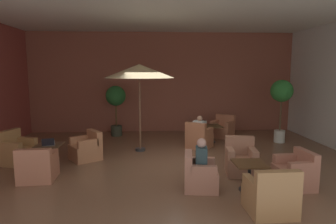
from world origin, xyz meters
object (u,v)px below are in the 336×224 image
at_px(cafe_table_front_left, 50,150).
at_px(cafe_table_front_right, 249,170).
at_px(armchair_front_right_east, 271,197).
at_px(iced_drink_cup, 53,143).
at_px(open_laptop, 48,144).
at_px(potted_tree_mid_left, 116,101).
at_px(patron_by_window, 201,156).
at_px(armchair_front_right_west, 241,160).
at_px(patio_umbrella_tall_red, 139,71).
at_px(armchair_mid_center_east, 223,129).
at_px(armchair_front_left_north, 17,151).
at_px(armchair_front_left_east, 38,167).
at_px(armchair_mid_center_north, 199,138).
at_px(cafe_table_mid_center, 211,129).
at_px(patron_blue_shirt, 200,127).
at_px(armchair_front_left_south, 87,149).
at_px(potted_tree_left_corner, 281,96).
at_px(armchair_front_right_south, 295,173).
at_px(armchair_front_right_north, 199,175).

height_order(cafe_table_front_left, cafe_table_front_right, same).
height_order(armchair_front_right_east, iced_drink_cup, armchair_front_right_east).
bearing_deg(iced_drink_cup, open_laptop, -137.11).
relative_size(potted_tree_mid_left, patron_by_window, 2.84).
relative_size(armchair_front_right_east, armchair_front_right_west, 0.99).
bearing_deg(potted_tree_mid_left, patio_umbrella_tall_red, -66.43).
bearing_deg(armchair_mid_center_east, armchair_front_left_north, -155.26).
xyz_separation_m(armchair_front_left_east, patio_umbrella_tall_red, (2.30, 2.49, 2.21)).
xyz_separation_m(armchair_mid_center_north, patron_by_window, (-0.52, -3.44, 0.40)).
height_order(armchair_front_left_north, patio_umbrella_tall_red, patio_umbrella_tall_red).
height_order(potted_tree_mid_left, patron_by_window, potted_tree_mid_left).
xyz_separation_m(cafe_table_mid_center, patron_blue_shirt, (-0.55, -0.78, 0.23)).
bearing_deg(cafe_table_front_right, armchair_front_left_north, 159.08).
distance_m(armchair_front_right_west, armchair_mid_center_north, 2.59).
distance_m(armchair_front_right_west, patron_by_window, 1.54).
distance_m(armchair_front_left_east, armchair_front_left_south, 1.79).
bearing_deg(patron_by_window, potted_tree_left_corner, 49.07).
height_order(armchair_mid_center_north, potted_tree_mid_left, potted_tree_mid_left).
relative_size(armchair_front_left_north, armchair_mid_center_east, 0.91).
height_order(patio_umbrella_tall_red, potted_tree_mid_left, patio_umbrella_tall_red).
height_order(patron_by_window, open_laptop, patron_by_window).
relative_size(armchair_front_right_east, armchair_front_right_south, 1.06).
xyz_separation_m(armchair_front_left_east, open_laptop, (-0.04, 0.90, 0.35)).
distance_m(armchair_front_left_south, patron_blue_shirt, 3.67).
height_order(cafe_table_front_right, patron_by_window, patron_by_window).
distance_m(armchair_mid_center_north, potted_tree_left_corner, 3.35).
height_order(armchair_front_left_east, cafe_table_mid_center, armchair_front_left_east).
height_order(armchair_front_right_north, armchair_front_right_south, armchair_front_right_south).
xyz_separation_m(cafe_table_front_right, open_laptop, (-4.77, 1.77, 0.22)).
relative_size(armchair_front_left_east, patio_umbrella_tall_red, 0.31).
height_order(cafe_table_front_left, armchair_front_right_south, armchair_front_right_south).
bearing_deg(potted_tree_left_corner, armchair_front_right_west, -127.10).
bearing_deg(armchair_front_right_north, cafe_table_mid_center, 75.17).
distance_m(armchair_front_left_north, open_laptop, 1.14).
bearing_deg(patron_blue_shirt, potted_tree_mid_left, 145.17).
height_order(armchair_front_left_south, cafe_table_front_right, armchair_front_left_south).
bearing_deg(potted_tree_left_corner, open_laptop, -161.47).
distance_m(cafe_table_front_left, patron_blue_shirt, 4.65).
bearing_deg(armchair_front_left_north, patio_umbrella_tall_red, 18.97).
xyz_separation_m(armchair_front_right_west, patron_blue_shirt, (-0.62, 2.54, 0.38)).
relative_size(armchair_front_left_north, patron_by_window, 1.38).
distance_m(armchair_mid_center_north, patron_by_window, 3.50).
distance_m(cafe_table_front_left, armchair_front_left_south, 1.04).
distance_m(cafe_table_mid_center, armchair_mid_center_north, 1.01).
distance_m(potted_tree_left_corner, iced_drink_cup, 7.63).
bearing_deg(cafe_table_mid_center, cafe_table_front_left, -152.82).
bearing_deg(patio_umbrella_tall_red, armchair_front_right_north, -66.81).
bearing_deg(patron_by_window, armchair_front_right_north, 172.71).
bearing_deg(cafe_table_front_left, armchair_front_left_south, 34.65).
xyz_separation_m(armchair_front_left_north, armchair_front_left_east, (1.04, -1.34, -0.03)).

